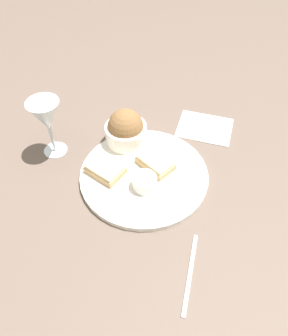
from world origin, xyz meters
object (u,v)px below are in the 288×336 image
Objects in this scene: cheese_toast_near at (105,169)px; cheese_toast_far at (156,163)px; salad_bowl at (126,129)px; fork at (190,273)px; wine_glass at (46,118)px; napkin at (205,127)px; sauce_ramekin at (145,182)px.

cheese_toast_near and cheese_toast_far have the same top height.
cheese_toast_near is at bearing -63.68° from salad_bowl.
salad_bowl is 1.20× the size of cheese_toast_far.
fork is (0.38, -0.14, -0.05)m from salad_bowl.
wine_glass is (-0.11, -0.16, 0.06)m from salad_bowl.
cheese_toast_near is at bearing -97.73° from napkin.
wine_glass reaches higher than fork.
fork is (0.48, 0.02, -0.11)m from wine_glass.
sauce_ramekin is 0.07m from cheese_toast_far.
salad_bowl is 1.11× the size of cheese_toast_near.
wine_glass is (-0.23, -0.16, 0.09)m from cheese_toast_far.
salad_bowl reaches higher than fork.
wine_glass reaches higher than salad_bowl.
wine_glass is at bearing -119.17° from napkin.
cheese_toast_near is at bearing 174.82° from fork.
wine_glass reaches higher than sauce_ramekin.
sauce_ramekin is 0.29m from wine_glass.
cheese_toast_far reaches higher than fork.
cheese_toast_far is (0.12, -0.00, -0.03)m from salad_bowl.
napkin is at bearing 127.78° from fork.
cheese_toast_far is 0.22m from napkin.
fork is at bearing -18.10° from sauce_ramekin.
sauce_ramekin is 0.23m from fork.
wine_glass is 0.50m from fork.
sauce_ramekin reaches higher than cheese_toast_far.
cheese_toast_far is at bearing -1.96° from salad_bowl.
napkin is at bearing 100.89° from sauce_ramekin.
sauce_ramekin is at bearing -24.41° from salad_bowl.
fork is at bearing -28.88° from cheese_toast_far.
napkin is (0.10, 0.21, -0.05)m from salad_bowl.
cheese_toast_near is at bearing -156.38° from sauce_ramekin.
napkin is at bearing 60.83° from wine_glass.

